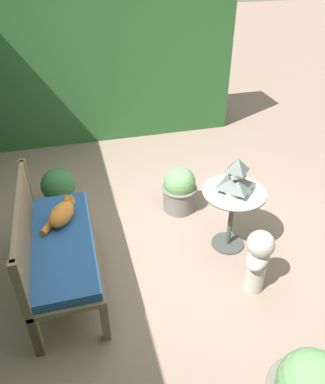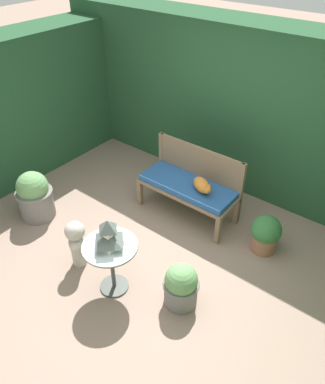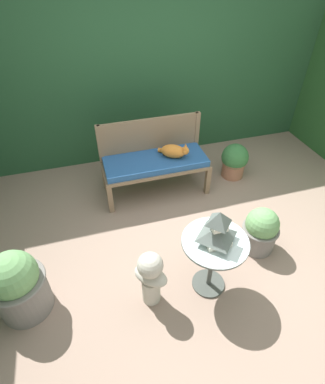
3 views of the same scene
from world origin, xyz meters
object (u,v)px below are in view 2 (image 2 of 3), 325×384
Objects in this scene: potted_plant_bench_left at (35,196)px; garden_bench at (188,188)px; cat at (202,185)px; patio_table at (111,255)px; potted_plant_bench_right at (181,286)px; pagoda_birdhouse at (109,235)px; garden_bust at (76,241)px; potted_plant_table_far at (265,234)px.

garden_bench is at bearing 39.41° from potted_plant_bench_left.
cat reaches higher than garden_bench.
potted_plant_bench_left is (-1.67, 0.25, -0.16)m from patio_table.
cat reaches higher than potted_plant_bench_right.
pagoda_birdhouse is (-0.13, -1.51, 0.19)m from cat.
potted_plant_bench_left reaches higher than potted_plant_bench_right.
cat is 1.38m from potted_plant_bench_right.
cat is 0.68× the size of potted_plant_bench_right.
pagoda_birdhouse is 1.75m from potted_plant_bench_left.
garden_bust is 0.90× the size of potted_plant_bench_left.
cat is 1.67m from garden_bust.
potted_plant_bench_right is at bearing -104.99° from potted_plant_table_far.
patio_table reaches higher than potted_plant_table_far.
potted_plant_table_far is (0.90, 0.04, -0.34)m from cat.
garden_bust is 1.29m from potted_plant_bench_right.
potted_plant_table_far is at bearing 0.90° from garden_bench.
garden_bust reaches higher than potted_plant_bench_right.
pagoda_birdhouse is 0.91m from potted_plant_bench_right.
pagoda_birdhouse reaches higher than potted_plant_table_far.
potted_plant_table_far is at bearing 75.01° from potted_plant_bench_right.
patio_table reaches higher than garden_bust.
potted_plant_bench_right is (0.56, -1.22, -0.34)m from cat.
potted_plant_bench_right reaches higher than garden_bench.
cat reaches higher than garden_bust.
patio_table reaches higher than garden_bench.
garden_bust is at bearing -85.17° from cat.
pagoda_birdhouse reaches higher than garden_bust.
cat is at bearing 114.81° from potted_plant_bench_right.
cat is (0.23, -0.03, 0.16)m from garden_bench.
patio_table is 1.23× the size of potted_plant_bench_right.
potted_plant_table_far is at bearing 25.78° from potted_plant_bench_left.
patio_table is 0.93× the size of potted_plant_bench_left.
garden_bench is 1.15m from potted_plant_table_far.
potted_plant_bench_right is (-0.34, -1.26, 0.00)m from potted_plant_table_far.
patio_table is 0.79m from potted_plant_bench_right.
pagoda_birdhouse is at bearing -8.56° from potted_plant_bench_left.
potted_plant_bench_right is at bearing -57.36° from garden_bench.
potted_plant_bench_left is 1.32× the size of potted_plant_bench_right.
pagoda_birdhouse is 0.71m from garden_bust.
potted_plant_bench_left reaches higher than garden_bench.
pagoda_birdhouse is at bearing -86.05° from garden_bench.
patio_table is 1.88m from potted_plant_table_far.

